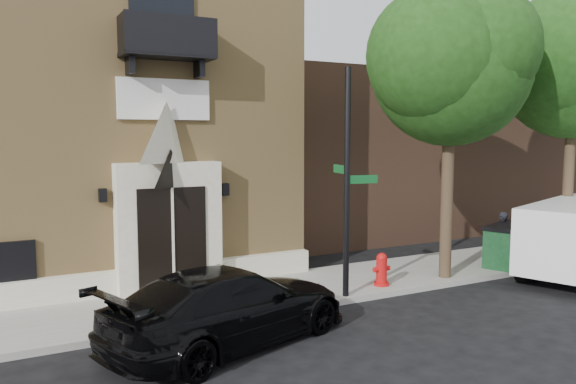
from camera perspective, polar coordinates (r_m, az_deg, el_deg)
name	(u,v)px	position (r m, az deg, el deg)	size (l,w,h in m)	color
ground	(251,321)	(12.55, -3.76, -12.90)	(120.00, 120.00, 0.00)	black
sidewalk	(263,294)	(14.23, -2.52, -10.31)	(42.00, 3.00, 0.15)	gray
church	(57,115)	(18.92, -22.38, 7.24)	(12.20, 11.01, 9.30)	tan
neighbour_building	(412,153)	(26.04, 12.51, 3.88)	(18.00, 8.00, 6.40)	brown
street_tree_left	(454,64)	(15.70, 16.54, 12.32)	(4.97, 4.38, 7.77)	#38281C
black_sedan	(230,306)	(11.05, -5.91, -11.45)	(2.11, 5.19, 1.51)	black
street_sign	(347,183)	(13.39, 6.04, 0.95)	(0.86, 0.95, 5.45)	black
fire_hydrant	(382,269)	(14.79, 9.49, -7.77)	(0.49, 0.39, 0.86)	red
dumpster	(512,245)	(17.97, 21.77, -5.01)	(2.15, 1.67, 1.24)	#0E3519
planter	(213,277)	(14.15, -7.62, -8.54)	(0.68, 0.59, 0.76)	#517339
pedestrian_near	(501,236)	(18.63, 20.85, -4.20)	(0.55, 0.36, 1.51)	black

